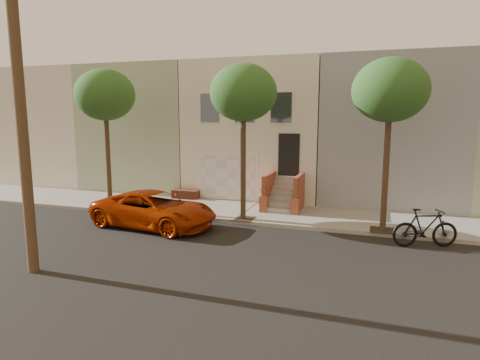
% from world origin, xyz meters
% --- Properties ---
extents(ground, '(90.00, 90.00, 0.00)m').
position_xyz_m(ground, '(0.00, 0.00, 0.00)').
color(ground, black).
rests_on(ground, ground).
extents(sidewalk, '(40.00, 3.70, 0.15)m').
position_xyz_m(sidewalk, '(0.00, 5.35, 0.07)').
color(sidewalk, gray).
rests_on(sidewalk, ground).
extents(house_row, '(33.10, 11.70, 7.00)m').
position_xyz_m(house_row, '(0.00, 11.19, 3.64)').
color(house_row, beige).
rests_on(house_row, sidewalk).
extents(tree_left, '(2.70, 2.57, 6.30)m').
position_xyz_m(tree_left, '(-5.50, 3.90, 5.26)').
color(tree_left, '#2D2116').
rests_on(tree_left, sidewalk).
extents(tree_mid, '(2.70, 2.57, 6.30)m').
position_xyz_m(tree_mid, '(1.00, 3.90, 5.26)').
color(tree_mid, '#2D2116').
rests_on(tree_mid, sidewalk).
extents(tree_right, '(2.70, 2.57, 6.30)m').
position_xyz_m(tree_right, '(6.50, 3.90, 5.26)').
color(tree_right, '#2D2116').
rests_on(tree_right, sidewalk).
extents(pickup_truck, '(5.37, 3.00, 1.42)m').
position_xyz_m(pickup_truck, '(-2.13, 2.09, 0.71)').
color(pickup_truck, '#9D2500').
rests_on(pickup_truck, ground).
extents(motorcycle, '(2.29, 1.31, 1.33)m').
position_xyz_m(motorcycle, '(7.84, 2.78, 0.66)').
color(motorcycle, black).
rests_on(motorcycle, ground).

